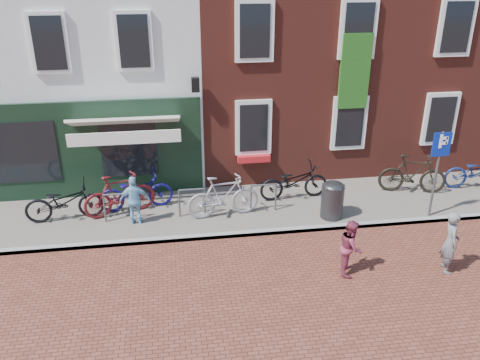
{
  "coord_description": "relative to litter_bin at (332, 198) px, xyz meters",
  "views": [
    {
      "loc": [
        -1.98,
        -11.0,
        6.62
      ],
      "look_at": [
        -0.29,
        0.36,
        1.48
      ],
      "focal_mm": 36.98,
      "sensor_mm": 36.0,
      "label": 1
    }
  ],
  "objects": [
    {
      "name": "ground",
      "position": [
        -2.29,
        -0.57,
        -0.68
      ],
      "size": [
        80.0,
        80.0,
        0.0
      ],
      "primitive_type": "plane",
      "color": "brown"
    },
    {
      "name": "sidewalk",
      "position": [
        -1.29,
        0.93,
        -0.63
      ],
      "size": [
        24.0,
        3.0,
        0.1
      ],
      "primitive_type": "cube",
      "color": "slate",
      "rests_on": "ground"
    },
    {
      "name": "building_stucco",
      "position": [
        -7.29,
        6.43,
        3.82
      ],
      "size": [
        8.0,
        8.0,
        9.0
      ],
      "primitive_type": "cube",
      "color": "silver",
      "rests_on": "ground"
    },
    {
      "name": "building_brick_mid",
      "position": [
        -0.29,
        6.43,
        4.32
      ],
      "size": [
        6.0,
        8.0,
        10.0
      ],
      "primitive_type": "cube",
      "color": "maroon",
      "rests_on": "ground"
    },
    {
      "name": "building_brick_right",
      "position": [
        5.71,
        6.43,
        4.32
      ],
      "size": [
        6.0,
        8.0,
        10.0
      ],
      "primitive_type": "cube",
      "color": "maroon",
      "rests_on": "ground"
    },
    {
      "name": "litter_bin",
      "position": [
        0.0,
        0.0,
        0.0
      ],
      "size": [
        0.61,
        0.61,
        1.12
      ],
      "color": "#313234",
      "rests_on": "sidewalk"
    },
    {
      "name": "parking_sign",
      "position": [
        2.72,
        -0.33,
        1.1
      ],
      "size": [
        0.5,
        0.08,
        2.44
      ],
      "color": "#4C4C4F",
      "rests_on": "sidewalk"
    },
    {
      "name": "woman",
      "position": [
        1.87,
        -2.73,
        0.08
      ],
      "size": [
        0.49,
        0.62,
        1.51
      ],
      "primitive_type": "imported",
      "rotation": [
        0.0,
        0.0,
        1.32
      ],
      "color": "slate",
      "rests_on": "ground"
    },
    {
      "name": "boy",
      "position": [
        -0.38,
        -2.46,
        -0.02
      ],
      "size": [
        0.68,
        0.77,
        1.33
      ],
      "primitive_type": "imported",
      "rotation": [
        0.0,
        0.0,
        1.25
      ],
      "color": "#8B3149",
      "rests_on": "ground"
    },
    {
      "name": "cafe_person",
      "position": [
        -5.31,
        0.43,
        0.1
      ],
      "size": [
        0.8,
        0.35,
        1.36
      ],
      "primitive_type": "imported",
      "rotation": [
        0.0,
        0.0,
        3.12
      ],
      "color": "#82C1DF",
      "rests_on": "sidewalk"
    },
    {
      "name": "bicycle_0",
      "position": [
        -7.21,
        0.92,
        -0.04
      ],
      "size": [
        2.13,
        0.95,
        1.08
      ],
      "primitive_type": "imported",
      "rotation": [
        0.0,
        0.0,
        1.69
      ],
      "color": "black",
      "rests_on": "sidewalk"
    },
    {
      "name": "bicycle_1",
      "position": [
        -5.75,
        1.02,
        0.02
      ],
      "size": [
        2.08,
        1.17,
        1.2
      ],
      "primitive_type": "imported",
      "rotation": [
        0.0,
        0.0,
        1.89
      ],
      "color": "maroon",
      "rests_on": "sidewalk"
    },
    {
      "name": "bicycle_2",
      "position": [
        -5.32,
        1.3,
        -0.04
      ],
      "size": [
        2.14,
        1.0,
        1.08
      ],
      "primitive_type": "imported",
      "rotation": [
        0.0,
        0.0,
        1.71
      ],
      "color": "navy",
      "rests_on": "sidewalk"
    },
    {
      "name": "bicycle_3",
      "position": [
        -2.94,
        0.49,
        0.02
      ],
      "size": [
        2.06,
        0.81,
        1.2
      ],
      "primitive_type": "imported",
      "rotation": [
        0.0,
        0.0,
        1.7
      ],
      "color": "gray",
      "rests_on": "sidewalk"
    },
    {
      "name": "bicycle_4",
      "position": [
        -0.75,
        1.29,
        -0.04
      ],
      "size": [
        2.12,
        0.89,
        1.08
      ],
      "primitive_type": "imported",
      "rotation": [
        0.0,
        0.0,
        1.65
      ],
      "color": "black",
      "rests_on": "sidewalk"
    },
    {
      "name": "bicycle_5",
      "position": [
        2.89,
        1.18,
        0.02
      ],
      "size": [
        2.08,
        1.07,
        1.2
      ],
      "primitive_type": "imported",
      "rotation": [
        0.0,
        0.0,
        1.31
      ],
      "color": "black",
      "rests_on": "sidewalk"
    },
    {
      "name": "bicycle_6",
      "position": [
        5.04,
        1.15,
        -0.04
      ],
      "size": [
        2.15,
        1.06,
        1.08
      ],
      "primitive_type": "imported",
      "rotation": [
        0.0,
        0.0,
        1.4
      ],
      "color": "#15204F",
      "rests_on": "sidewalk"
    }
  ]
}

